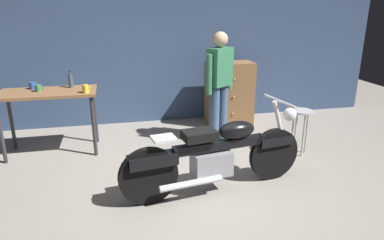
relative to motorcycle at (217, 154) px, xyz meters
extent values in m
plane|color=gray|center=(-0.20, -0.06, -0.45)|extent=(12.00, 12.00, 0.00)
cube|color=#384C70|center=(-0.20, 2.74, 1.10)|extent=(8.00, 0.12, 3.10)
cube|color=brown|center=(-1.98, 1.57, 0.43)|extent=(1.30, 0.64, 0.04)
cylinder|color=#2D2D33|center=(-2.57, 1.31, -0.02)|extent=(0.05, 0.05, 0.86)
cylinder|color=#2D2D33|center=(-1.39, 1.31, -0.02)|extent=(0.05, 0.05, 0.86)
cylinder|color=#2D2D33|center=(-2.57, 1.83, -0.02)|extent=(0.05, 0.05, 0.86)
cylinder|color=#2D2D33|center=(-1.39, 1.83, -0.02)|extent=(0.05, 0.05, 0.86)
cylinder|color=black|center=(0.75, 0.12, -0.13)|extent=(0.64, 0.17, 0.64)
cylinder|color=black|center=(-0.78, -0.12, -0.13)|extent=(0.64, 0.17, 0.64)
cube|color=black|center=(0.75, 0.12, 0.05)|extent=(0.46, 0.21, 0.10)
cube|color=black|center=(-0.73, -0.11, 0.05)|extent=(0.54, 0.26, 0.12)
cube|color=gray|center=(-0.07, -0.01, -0.11)|extent=(0.47, 0.31, 0.28)
cube|color=black|center=(0.03, 0.01, 0.10)|extent=(1.10, 0.27, 0.10)
ellipsoid|color=black|center=(0.23, 0.04, 0.25)|extent=(0.47, 0.29, 0.20)
cube|color=black|center=(-0.21, -0.03, 0.25)|extent=(0.39, 0.29, 0.10)
cube|color=silver|center=(-0.61, -0.09, 0.27)|extent=(0.27, 0.23, 0.03)
cylinder|color=silver|center=(0.81, 0.13, 0.20)|extent=(0.27, 0.09, 0.68)
cylinder|color=silver|center=(0.77, 0.12, 0.53)|extent=(0.12, 0.60, 0.03)
sphere|color=silver|center=(0.93, 0.15, 0.35)|extent=(0.16, 0.16, 0.16)
cylinder|color=silver|center=(-0.34, -0.19, -0.23)|extent=(0.70, 0.18, 0.07)
cylinder|color=#3F5A7A|center=(0.55, 1.55, -0.01)|extent=(0.15, 0.15, 0.88)
cylinder|color=#3F5A7A|center=(0.38, 1.43, -0.01)|extent=(0.15, 0.15, 0.88)
cube|color=#33724C|center=(0.46, 1.49, 0.71)|extent=(0.44, 0.40, 0.56)
cylinder|color=#33724C|center=(0.66, 1.62, 0.63)|extent=(0.09, 0.09, 0.58)
cylinder|color=#33724C|center=(0.27, 1.35, 0.63)|extent=(0.09, 0.09, 0.58)
sphere|color=tan|center=(0.46, 1.49, 1.11)|extent=(0.22, 0.22, 0.22)
cylinder|color=#B2B2B7|center=(1.44, 0.76, 0.18)|extent=(0.32, 0.32, 0.02)
cylinder|color=#B2B2B7|center=(1.55, 0.76, -0.14)|extent=(0.02, 0.02, 0.62)
cylinder|color=#B2B2B7|center=(1.44, 0.87, -0.14)|extent=(0.02, 0.02, 0.62)
cylinder|color=#B2B2B7|center=(1.33, 0.76, -0.14)|extent=(0.02, 0.02, 0.62)
cylinder|color=#B2B2B7|center=(1.44, 0.65, -0.14)|extent=(0.02, 0.02, 0.62)
cube|color=brown|center=(0.88, 2.24, 0.10)|extent=(0.80, 0.44, 1.10)
sphere|color=tan|center=(0.88, 2.01, 0.40)|extent=(0.04, 0.04, 0.04)
sphere|color=tan|center=(0.88, 2.01, 0.10)|extent=(0.04, 0.04, 0.04)
sphere|color=tan|center=(0.88, 2.01, -0.20)|extent=(0.04, 0.04, 0.04)
cylinder|color=#3D7F4C|center=(-2.10, 1.59, 0.50)|extent=(0.08, 0.08, 0.09)
torus|color=#3D7F4C|center=(-2.05, 1.59, 0.50)|extent=(0.05, 0.01, 0.05)
cylinder|color=#2D51AD|center=(-2.20, 1.75, 0.50)|extent=(0.08, 0.08, 0.10)
torus|color=#2D51AD|center=(-2.15, 1.75, 0.50)|extent=(0.06, 0.01, 0.06)
cylinder|color=yellow|center=(-1.46, 1.36, 0.51)|extent=(0.08, 0.08, 0.11)
torus|color=yellow|center=(-1.41, 1.36, 0.51)|extent=(0.06, 0.01, 0.06)
cylinder|color=#3F4C59|center=(-1.68, 1.74, 0.54)|extent=(0.06, 0.06, 0.18)
cylinder|color=#3F4C59|center=(-1.68, 1.74, 0.66)|extent=(0.03, 0.03, 0.05)
cylinder|color=black|center=(-1.68, 1.74, 0.69)|extent=(0.03, 0.03, 0.01)
camera|label=1|loc=(-1.05, -3.42, 1.57)|focal=32.55mm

